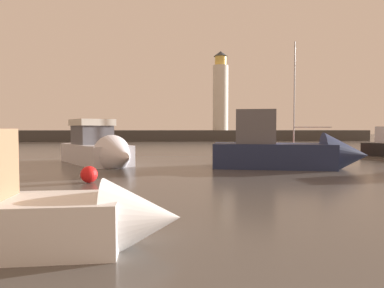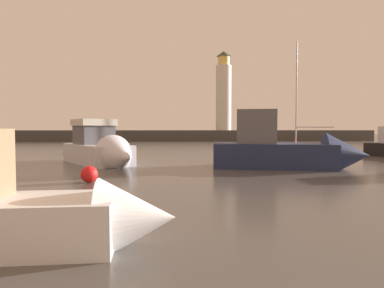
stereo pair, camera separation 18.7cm
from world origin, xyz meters
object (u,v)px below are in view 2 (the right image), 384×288
object	(u,v)px
mooring_buoy	(89,174)
motorboat_1	(294,151)
motorboat_3	(103,150)
sailboat_moored	(303,151)
lighthouse	(224,93)
motorboat_2	(23,211)

from	to	relation	value
mooring_buoy	motorboat_1	bearing A→B (deg)	23.20
motorboat_3	sailboat_moored	size ratio (longest dim) A/B	0.91
motorboat_1	motorboat_3	size ratio (longest dim) A/B	1.08
lighthouse	motorboat_3	size ratio (longest dim) A/B	1.76
sailboat_moored	mooring_buoy	xyz separation A→B (m)	(-15.42, -12.86, -0.17)
motorboat_1	mooring_buoy	distance (m)	12.64
motorboat_1	mooring_buoy	world-z (taller)	motorboat_1
motorboat_3	motorboat_2	bearing A→B (deg)	-85.39
motorboat_1	motorboat_3	xyz separation A→B (m)	(-12.37, 2.89, -0.07)
lighthouse	sailboat_moored	xyz separation A→B (m)	(0.04, -40.84, -9.20)
motorboat_1	mooring_buoy	xyz separation A→B (m)	(-11.60, -4.97, -0.72)
motorboat_2	mooring_buoy	xyz separation A→B (m)	(-0.58, 8.84, -0.41)
motorboat_1	sailboat_moored	distance (m)	8.78
motorboat_3	motorboat_1	bearing A→B (deg)	-13.15
motorboat_1	motorboat_2	size ratio (longest dim) A/B	1.53
mooring_buoy	motorboat_3	bearing A→B (deg)	95.59
lighthouse	motorboat_2	distance (m)	64.89
motorboat_3	sailboat_moored	xyz separation A→B (m)	(16.19, 5.00, -0.48)
motorboat_2	mooring_buoy	size ratio (longest dim) A/B	8.29
motorboat_2	mooring_buoy	bearing A→B (deg)	93.75
lighthouse	motorboat_2	size ratio (longest dim) A/B	2.49
lighthouse	motorboat_1	world-z (taller)	lighthouse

